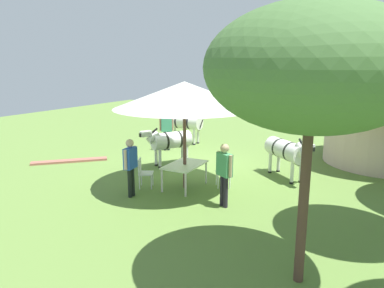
# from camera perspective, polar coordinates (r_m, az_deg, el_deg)

# --- Properties ---
(ground_plane) EXTENTS (36.00, 36.00, 0.00)m
(ground_plane) POSITION_cam_1_polar(r_m,az_deg,el_deg) (13.65, 0.50, -3.29)
(ground_plane) COLOR olive
(shade_umbrella) EXTENTS (4.17, 4.17, 3.21)m
(shade_umbrella) POSITION_cam_1_polar(r_m,az_deg,el_deg) (10.65, -1.20, 7.67)
(shade_umbrella) COLOR brown
(shade_umbrella) RESTS_ON ground_plane
(patio_dining_table) EXTENTS (1.49, 0.97, 0.74)m
(patio_dining_table) POSITION_cam_1_polar(r_m,az_deg,el_deg) (11.05, -1.15, -3.57)
(patio_dining_table) COLOR silver
(patio_dining_table) RESTS_ON ground_plane
(patio_chair_near_lawn) EXTENTS (0.60, 0.59, 0.90)m
(patio_chair_near_lawn) POSITION_cam_1_polar(r_m,az_deg,el_deg) (11.22, 5.34, -4.12)
(patio_chair_near_lawn) COLOR white
(patio_chair_near_lawn) RESTS_ON ground_plane
(patio_chair_near_hut) EXTENTS (0.59, 0.58, 0.90)m
(patio_chair_near_hut) POSITION_cam_1_polar(r_m,az_deg,el_deg) (11.20, -7.65, -4.21)
(patio_chair_near_hut) COLOR silver
(patio_chair_near_hut) RESTS_ON ground_plane
(guest_beside_umbrella) EXTENTS (0.41, 0.54, 1.71)m
(guest_beside_umbrella) POSITION_cam_1_polar(r_m,az_deg,el_deg) (9.54, 5.09, -3.96)
(guest_beside_umbrella) COLOR black
(guest_beside_umbrella) RESTS_ON ground_plane
(guest_behind_table) EXTENTS (0.59, 0.28, 1.67)m
(guest_behind_table) POSITION_cam_1_polar(r_m,az_deg,el_deg) (10.37, -9.61, -2.86)
(guest_behind_table) COLOR black
(guest_behind_table) RESTS_ON ground_plane
(standing_watcher) EXTENTS (0.45, 0.49, 1.68)m
(standing_watcher) POSITION_cam_1_polar(r_m,az_deg,el_deg) (15.76, -4.01, 2.60)
(standing_watcher) COLOR black
(standing_watcher) RESTS_ON ground_plane
(zebra_nearest_camera) EXTENTS (1.65, 1.91, 1.47)m
(zebra_nearest_camera) POSITION_cam_1_polar(r_m,az_deg,el_deg) (12.29, 14.64, -1.03)
(zebra_nearest_camera) COLOR silver
(zebra_nearest_camera) RESTS_ON ground_plane
(zebra_by_umbrella) EXTENTS (1.90, 1.30, 1.46)m
(zebra_by_umbrella) POSITION_cam_1_polar(r_m,az_deg,el_deg) (13.47, -3.47, 0.50)
(zebra_by_umbrella) COLOR silver
(zebra_by_umbrella) RESTS_ON ground_plane
(zebra_toward_hut) EXTENTS (0.68, 2.39, 1.55)m
(zebra_toward_hut) POSITION_cam_1_polar(r_m,az_deg,el_deg) (17.28, -1.38, 3.51)
(zebra_toward_hut) COLOR silver
(zebra_toward_hut) RESTS_ON ground_plane
(acacia_tree_behind_hut) EXTENTS (3.41, 3.41, 4.68)m
(acacia_tree_behind_hut) POSITION_cam_1_polar(r_m,az_deg,el_deg) (6.03, 18.41, 11.16)
(acacia_tree_behind_hut) COLOR #4D362B
(acacia_tree_behind_hut) RESTS_ON ground_plane
(brick_patio_kerb) EXTENTS (2.27, 2.19, 0.08)m
(brick_patio_kerb) POSITION_cam_1_polar(r_m,az_deg,el_deg) (14.82, -18.61, -2.53)
(brick_patio_kerb) COLOR #9C5C4D
(brick_patio_kerb) RESTS_ON ground_plane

